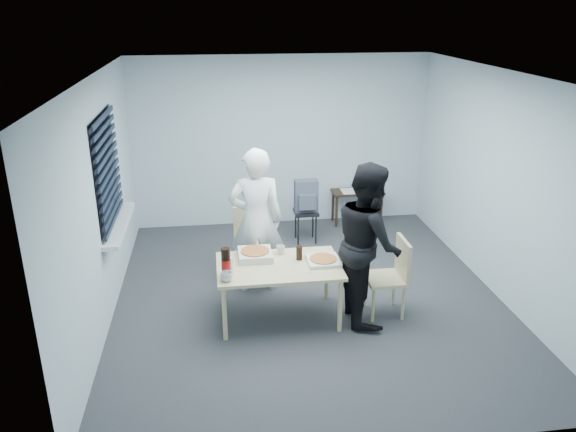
{
  "coord_description": "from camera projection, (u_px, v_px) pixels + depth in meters",
  "views": [
    {
      "loc": [
        -1.04,
        -5.85,
        3.29
      ],
      "look_at": [
        -0.23,
        0.1,
        1.0
      ],
      "focal_mm": 35.0,
      "sensor_mm": 36.0,
      "label": 1
    }
  ],
  "objects": [
    {
      "name": "soda_bottle",
      "position": [
        226.0,
        263.0,
        5.74
      ],
      "size": [
        0.1,
        0.1,
        0.31
      ],
      "rotation": [
        0.0,
        0.0,
        -0.25
      ],
      "color": "black",
      "rests_on": "dining_table"
    },
    {
      "name": "stool",
      "position": [
        306.0,
        218.0,
        8.16
      ],
      "size": [
        0.34,
        0.34,
        0.47
      ],
      "color": "black",
      "rests_on": "ground"
    },
    {
      "name": "pizza_box_b",
      "position": [
        323.0,
        260.0,
        6.1
      ],
      "size": [
        0.35,
        0.35,
        0.05
      ],
      "rotation": [
        0.0,
        0.0,
        0.15
      ],
      "color": "silver",
      "rests_on": "dining_table"
    },
    {
      "name": "plastic_cups",
      "position": [
        229.0,
        267.0,
        5.79
      ],
      "size": [
        0.1,
        0.1,
        0.19
      ],
      "primitive_type": "cylinder",
      "rotation": [
        0.0,
        0.0,
        0.22
      ],
      "color": "silver",
      "rests_on": "dining_table"
    },
    {
      "name": "mug_a",
      "position": [
        227.0,
        276.0,
        5.68
      ],
      "size": [
        0.17,
        0.17,
        0.1
      ],
      "primitive_type": "imported",
      "rotation": [
        0.0,
        0.0,
        0.52
      ],
      "color": "silver",
      "rests_on": "dining_table"
    },
    {
      "name": "black_box",
      "position": [
        371.0,
        188.0,
        8.84
      ],
      "size": [
        0.14,
        0.11,
        0.06
      ],
      "primitive_type": "cube",
      "rotation": [
        0.0,
        0.0,
        -0.16
      ],
      "color": "black",
      "rests_on": "side_table"
    },
    {
      "name": "side_table",
      "position": [
        357.0,
        196.0,
        8.82
      ],
      "size": [
        0.8,
        0.36,
        0.53
      ],
      "color": "#382319",
      "rests_on": "ground"
    },
    {
      "name": "chair_far",
      "position": [
        251.0,
        238.0,
        7.09
      ],
      "size": [
        0.42,
        0.42,
        0.89
      ],
      "color": "beige",
      "rests_on": "ground"
    },
    {
      "name": "mug_b",
      "position": [
        281.0,
        250.0,
        6.3
      ],
      "size": [
        0.1,
        0.1,
        0.09
      ],
      "primitive_type": "imported",
      "color": "silver",
      "rests_on": "dining_table"
    },
    {
      "name": "room",
      "position": [
        111.0,
        179.0,
        6.3
      ],
      "size": [
        5.0,
        5.0,
        5.0
      ],
      "color": "#2B2B2F",
      "rests_on": "ground"
    },
    {
      "name": "person_white",
      "position": [
        256.0,
        221.0,
        6.61
      ],
      "size": [
        0.65,
        0.42,
        1.77
      ],
      "primitive_type": "imported",
      "rotation": [
        0.0,
        0.0,
        3.14
      ],
      "color": "white",
      "rests_on": "ground"
    },
    {
      "name": "pizza_box_a",
      "position": [
        255.0,
        254.0,
        6.19
      ],
      "size": [
        0.37,
        0.37,
        0.09
      ],
      "rotation": [
        0.0,
        0.0,
        0.36
      ],
      "color": "silver",
      "rests_on": "dining_table"
    },
    {
      "name": "cola_glass",
      "position": [
        299.0,
        253.0,
        6.14
      ],
      "size": [
        0.09,
        0.09,
        0.15
      ],
      "primitive_type": "cylinder",
      "rotation": [
        0.0,
        0.0,
        0.29
      ],
      "color": "black",
      "rests_on": "dining_table"
    },
    {
      "name": "person_black",
      "position": [
        368.0,
        243.0,
        6.01
      ],
      "size": [
        0.47,
        0.86,
        1.77
      ],
      "primitive_type": "imported",
      "rotation": [
        0.0,
        0.0,
        1.57
      ],
      "color": "black",
      "rests_on": "ground"
    },
    {
      "name": "backpack",
      "position": [
        306.0,
        196.0,
        8.03
      ],
      "size": [
        0.33,
        0.24,
        0.46
      ],
      "rotation": [
        0.0,
        0.0,
        0.17
      ],
      "color": "slate",
      "rests_on": "stool"
    },
    {
      "name": "chair_right",
      "position": [
        393.0,
        272.0,
        6.2
      ],
      "size": [
        0.42,
        0.42,
        0.89
      ],
      "color": "beige",
      "rests_on": "ground"
    },
    {
      "name": "rubber_band",
      "position": [
        310.0,
        273.0,
        5.86
      ],
      "size": [
        0.07,
        0.07,
        0.0
      ],
      "primitive_type": "torus",
      "rotation": [
        0.0,
        0.0,
        0.31
      ],
      "color": "red",
      "rests_on": "dining_table"
    },
    {
      "name": "dining_table",
      "position": [
        279.0,
        270.0,
        6.07
      ],
      "size": [
        1.33,
        0.84,
        0.65
      ],
      "color": "beige",
      "rests_on": "ground"
    },
    {
      "name": "papers",
      "position": [
        348.0,
        191.0,
        8.77
      ],
      "size": [
        0.29,
        0.35,
        0.0
      ],
      "primitive_type": "cube",
      "rotation": [
        0.0,
        0.0,
        0.29
      ],
      "color": "white",
      "rests_on": "side_table"
    }
  ]
}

